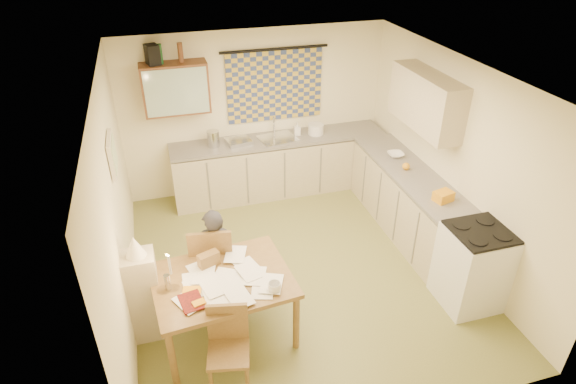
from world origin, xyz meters
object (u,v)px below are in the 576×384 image
object	(u,v)px
stove	(473,267)
person	(216,257)
shelf_stand	(145,296)
chair_far	(214,274)
counter_right	(417,211)
counter_back	(279,166)
dining_table	(224,306)

from	to	relation	value
stove	person	bearing A→B (deg)	163.28
stove	shelf_stand	distance (m)	3.58
stove	shelf_stand	size ratio (longest dim) A/B	0.94
stove	chair_far	distance (m)	2.93
counter_right	person	size ratio (longest dim) A/B	2.41
chair_far	shelf_stand	world-z (taller)	shelf_stand
counter_right	person	bearing A→B (deg)	-171.44
counter_right	shelf_stand	world-z (taller)	shelf_stand
counter_back	chair_far	distance (m)	2.53
stove	shelf_stand	bearing A→B (deg)	171.70
chair_far	shelf_stand	distance (m)	0.87
counter_back	shelf_stand	xyz separation A→B (m)	(-2.13, -2.51, 0.07)
dining_table	chair_far	bearing A→B (deg)	86.76
counter_right	chair_far	world-z (taller)	chair_far
chair_far	person	distance (m)	0.30
counter_right	person	xyz separation A→B (m)	(-2.75, -0.41, 0.16)
counter_right	chair_far	size ratio (longest dim) A/B	2.86
chair_far	dining_table	bearing A→B (deg)	100.55
chair_far	person	bearing A→B (deg)	120.47
stove	person	distance (m)	2.88
counter_right	stove	bearing A→B (deg)	-90.00
stove	person	size ratio (longest dim) A/B	0.80
chair_far	counter_right	bearing A→B (deg)	-164.39
counter_back	dining_table	size ratio (longest dim) A/B	2.27
counter_back	dining_table	distance (m)	3.05
stove	chair_far	size ratio (longest dim) A/B	0.96
stove	person	xyz separation A→B (m)	(-2.75, 0.83, 0.12)
counter_right	stove	size ratio (longest dim) A/B	2.99
counter_back	shelf_stand	size ratio (longest dim) A/B	3.16
stove	counter_right	bearing A→B (deg)	90.00
counter_back	chair_far	bearing A→B (deg)	-122.78
shelf_stand	counter_back	bearing A→B (deg)	49.70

